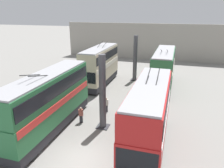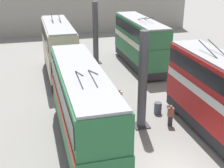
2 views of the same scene
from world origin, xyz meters
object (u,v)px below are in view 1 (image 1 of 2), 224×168
(oil_drum, at_px, (127,118))
(person_aisle_midway, at_px, (106,104))
(bus_right_far, at_px, (100,64))
(bus_left_far, at_px, (164,67))
(person_by_left_row, at_px, (123,124))
(bus_left_near, at_px, (149,114))
(bus_right_near, at_px, (48,99))
(person_by_right_row, at_px, (81,115))

(oil_drum, bearing_deg, person_aisle_midway, 58.17)
(bus_right_far, bearing_deg, oil_drum, -147.87)
(bus_left_far, xyz_separation_m, bus_right_far, (-1.18, 8.53, 0.12))
(person_by_left_row, relative_size, person_aisle_midway, 0.99)
(bus_left_near, xyz_separation_m, bus_right_near, (0.37, 8.53, -0.03))
(bus_right_near, height_order, person_by_left_row, bus_right_near)
(bus_right_near, bearing_deg, person_by_left_row, -78.54)
(bus_right_near, bearing_deg, person_by_right_row, -47.19)
(bus_left_near, distance_m, bus_left_far, 14.47)
(bus_right_near, height_order, oil_drum, bus_right_near)
(person_by_left_row, bearing_deg, bus_right_far, 46.86)
(bus_left_far, bearing_deg, bus_left_near, 180.00)
(bus_right_far, bearing_deg, person_by_right_row, -169.44)
(person_by_right_row, bearing_deg, person_by_left_row, 51.43)
(person_by_left_row, bearing_deg, bus_left_far, 8.58)
(bus_right_near, height_order, person_by_right_row, bus_right_near)
(bus_right_near, bearing_deg, bus_left_far, -31.17)
(bus_left_near, distance_m, bus_right_far, 15.79)
(bus_left_far, xyz_separation_m, bus_right_near, (-14.10, 8.53, 0.05))
(bus_left_near, bearing_deg, bus_left_far, -0.00)
(person_by_left_row, height_order, person_aisle_midway, person_aisle_midway)
(bus_right_near, bearing_deg, person_aisle_midway, -36.98)
(person_by_right_row, distance_m, oil_drum, 4.27)
(person_by_left_row, xyz_separation_m, oil_drum, (1.94, 0.09, -0.38))
(bus_left_near, relative_size, bus_right_near, 0.86)
(bus_left_near, xyz_separation_m, person_aisle_midway, (5.13, 4.94, -2.09))
(bus_left_near, relative_size, person_by_right_row, 6.09)
(oil_drum, bearing_deg, person_by_right_row, 107.74)
(bus_right_near, relative_size, person_aisle_midway, 7.08)
(bus_left_near, xyz_separation_m, person_by_right_row, (2.27, 6.48, -2.10))
(bus_left_far, relative_size, person_by_left_row, 6.70)
(person_aisle_midway, bearing_deg, oil_drum, 41.66)
(bus_left_near, relative_size, bus_right_far, 1.01)
(bus_left_far, bearing_deg, bus_right_near, 148.83)
(person_aisle_midway, relative_size, person_by_right_row, 1.00)
(person_by_right_row, bearing_deg, person_aisle_midway, 122.13)
(person_aisle_midway, distance_m, oil_drum, 2.99)
(bus_right_near, xyz_separation_m, bus_right_far, (12.92, 0.00, 0.07))
(person_aisle_midway, xyz_separation_m, person_by_right_row, (-2.86, 1.53, -0.00))
(bus_left_far, height_order, bus_right_near, bus_right_near)
(bus_left_near, bearing_deg, person_by_right_row, 70.67)
(bus_left_near, distance_m, person_by_left_row, 3.54)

